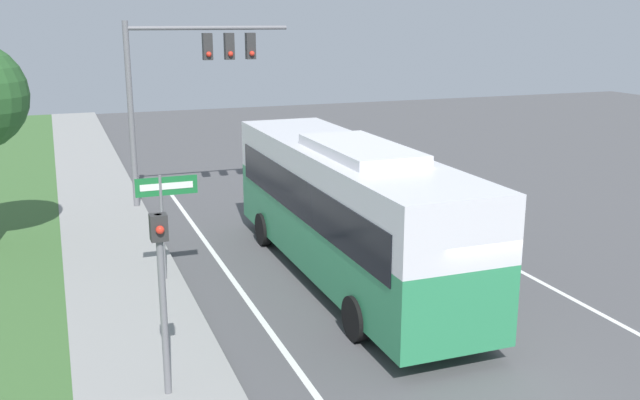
# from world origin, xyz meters

# --- Properties ---
(ground_plane) EXTENTS (80.00, 80.00, 0.00)m
(ground_plane) POSITION_xyz_m (0.00, 0.00, 0.00)
(ground_plane) COLOR #4C4C4F
(sidewalk) EXTENTS (2.80, 80.00, 0.12)m
(sidewalk) POSITION_xyz_m (-6.20, 0.00, 0.06)
(sidewalk) COLOR gray
(sidewalk) RESTS_ON ground_plane
(lane_divider_near) EXTENTS (0.14, 30.00, 0.01)m
(lane_divider_near) POSITION_xyz_m (-3.60, 0.00, 0.00)
(lane_divider_near) COLOR silver
(lane_divider_near) RESTS_ON ground_plane
(lane_divider_far) EXTENTS (0.14, 30.00, 0.01)m
(lane_divider_far) POSITION_xyz_m (3.60, 0.00, 0.00)
(lane_divider_far) COLOR silver
(lane_divider_far) RESTS_ON ground_plane
(bus) EXTENTS (2.62, 10.91, 3.59)m
(bus) POSITION_xyz_m (-0.88, 4.39, 1.96)
(bus) COLOR #2D8956
(bus) RESTS_ON ground_plane
(signal_gantry) EXTENTS (5.60, 0.41, 6.35)m
(signal_gantry) POSITION_xyz_m (-3.14, 13.20, 4.64)
(signal_gantry) COLOR slate
(signal_gantry) RESTS_ON ground_plane
(pedestrian_signal) EXTENTS (0.28, 0.34, 3.34)m
(pedestrian_signal) POSITION_xyz_m (-6.04, -0.01, 2.25)
(pedestrian_signal) COLOR slate
(pedestrian_signal) RESTS_ON ground_plane
(street_sign) EXTENTS (1.50, 0.08, 2.76)m
(street_sign) POSITION_xyz_m (-5.14, 5.67, 1.99)
(street_sign) COLOR slate
(street_sign) RESTS_ON ground_plane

